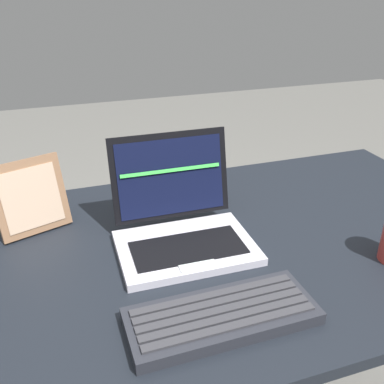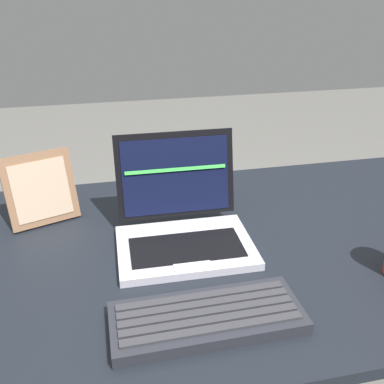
% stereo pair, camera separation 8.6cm
% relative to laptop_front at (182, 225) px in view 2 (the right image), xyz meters
% --- Properties ---
extents(desk, '(1.44, 0.73, 0.73)m').
position_rel_laptop_front_xyz_m(desk, '(0.02, -0.03, -0.15)').
color(desk, black).
rests_on(desk, ground).
extents(laptop_front, '(0.28, 0.24, 0.22)m').
position_rel_laptop_front_xyz_m(laptop_front, '(0.00, 0.00, 0.00)').
color(laptop_front, silver).
rests_on(laptop_front, desk).
extents(external_keyboard, '(0.32, 0.13, 0.03)m').
position_rel_laptop_front_xyz_m(external_keyboard, '(-0.01, -0.25, -0.03)').
color(external_keyboard, '#292B32').
rests_on(external_keyboard, desk).
extents(photo_frame, '(0.16, 0.10, 0.17)m').
position_rel_laptop_front_xyz_m(photo_frame, '(-0.30, 0.15, 0.04)').
color(photo_frame, '#916749').
rests_on(photo_frame, desk).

